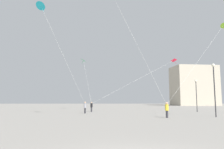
% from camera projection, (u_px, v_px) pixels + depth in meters
% --- Properties ---
extents(person_in_grey, '(0.36, 0.36, 1.64)m').
position_uv_depth(person_in_grey, '(85.00, 107.00, 30.79)').
color(person_in_grey, '#2D2D33').
rests_on(person_in_grey, ground_plane).
extents(person_in_black, '(0.35, 0.35, 1.59)m').
position_uv_depth(person_in_black, '(91.00, 106.00, 34.88)').
color(person_in_black, '#2D2D33').
rests_on(person_in_black, ground_plane).
extents(person_in_yellow, '(0.35, 0.35, 1.61)m').
position_uv_depth(person_in_yellow, '(167.00, 109.00, 22.51)').
color(person_in_yellow, '#2D2D33').
rests_on(person_in_yellow, ground_plane).
extents(kite_crimson_delta, '(16.36, 7.81, 8.82)m').
position_uv_depth(kite_crimson_delta, '(171.00, 62.00, 43.32)').
color(kite_crimson_delta, red).
extents(kite_cyan_diamond, '(6.36, 4.56, 13.14)m').
position_uv_depth(kite_cyan_diamond, '(41.00, 6.00, 28.38)').
color(kite_cyan_diamond, '#1EB2C6').
extents(kite_lime_diamond, '(9.35, 4.55, 10.41)m').
position_uv_depth(kite_lime_diamond, '(223.00, 27.00, 28.07)').
color(kite_lime_diamond, '#8CD12D').
extents(kite_emerald_delta, '(2.69, 8.71, 8.84)m').
position_uv_depth(kite_emerald_delta, '(84.00, 61.00, 43.50)').
color(kite_emerald_delta, green).
extents(building_left_hall, '(17.14, 12.08, 15.58)m').
position_uv_depth(building_left_hall, '(194.00, 86.00, 88.07)').
color(building_left_hall, '#B2A893').
rests_on(building_left_hall, ground_plane).
extents(lamppost_east, '(0.36, 0.36, 5.11)m').
position_uv_depth(lamppost_east, '(196.00, 90.00, 35.06)').
color(lamppost_east, '#2D2D30').
rests_on(lamppost_east, ground_plane).
extents(lamppost_west, '(0.36, 0.36, 5.80)m').
position_uv_depth(lamppost_west, '(214.00, 82.00, 23.91)').
color(lamppost_west, '#2D2D30').
rests_on(lamppost_west, ground_plane).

